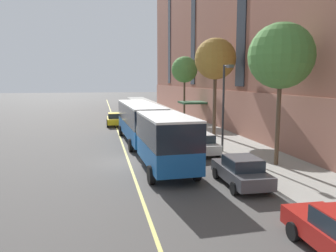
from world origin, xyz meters
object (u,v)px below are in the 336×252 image
Objects in this scene: taxi_cab at (115,119)px; street_tree_mid_block at (281,56)px; parked_car_red_5 at (149,111)px; street_lamp at (225,99)px; street_tree_far_downtown at (185,70)px; parked_car_black_0 at (166,123)px; parked_car_silver_2 at (154,115)px; street_tree_far_uptown at (215,59)px; parked_car_white_3 at (200,144)px; city_bus at (147,125)px; parked_car_darkgray_1 at (241,171)px.

street_tree_mid_block is (9.15, -21.37, 6.10)m from taxi_cab.
parked_car_red_5 is 0.69× the size of street_lamp.
street_tree_far_downtown is at bearing 11.64° from taxi_cab.
parked_car_black_0 is at bearing -119.82° from street_tree_far_downtown.
parked_car_black_0 is 18.12m from street_tree_mid_block.
street_tree_far_uptown is at bearing -74.75° from parked_car_silver_2.
parked_car_black_0 is 9.71m from street_tree_far_downtown.
parked_car_white_3 is at bearing -100.90° from street_tree_far_downtown.
street_tree_far_uptown is 1.45× the size of street_lamp.
parked_car_silver_2 is 0.68× the size of street_lamp.
city_bus is 4.35× the size of parked_car_silver_2.
taxi_cab is at bearing -168.36° from street_tree_far_downtown.
parked_car_black_0 and parked_car_darkgray_1 have the same top height.
parked_car_black_0 is at bearing 71.04° from city_bus.
parked_car_silver_2 is at bearing 105.25° from street_tree_far_uptown.
parked_car_black_0 is at bearing -41.41° from taxi_cab.
city_bus is 2.05× the size of street_tree_far_uptown.
street_lamp is at bearing -67.16° from taxi_cab.
street_tree_far_uptown is (7.35, 5.35, 5.41)m from city_bus.
parked_car_red_5 is (0.14, 6.12, -0.00)m from parked_car_silver_2.
parked_car_darkgray_1 is 0.47× the size of street_tree_far_uptown.
street_tree_far_uptown is (9.15, -9.74, 6.64)m from taxi_cab.
parked_car_white_3 is at bearing 128.59° from street_tree_mid_block.
street_tree_far_downtown is at bearing 66.59° from city_bus.
parked_car_white_3 is 0.52× the size of street_tree_far_downtown.
street_lamp is (5.44, -2.11, 2.11)m from city_bus.
city_bus is 11.02m from parked_car_black_0.
parked_car_white_3 is at bearing -89.71° from parked_car_silver_2.
street_lamp is (7.24, -17.20, 3.34)m from taxi_cab.
parked_car_black_0 is 0.98× the size of parked_car_darkgray_1.
parked_car_white_3 is 20.00m from street_tree_far_downtown.
street_tree_far_downtown is (3.57, -8.11, 6.01)m from parked_car_red_5.
street_tree_far_uptown is at bearing 75.64° from street_lamp.
parked_car_white_3 is 0.47× the size of street_tree_far_uptown.
street_tree_far_downtown reaches higher than parked_car_silver_2.
parked_car_silver_2 is (0.08, 8.61, 0.00)m from parked_car_black_0.
street_tree_far_uptown is at bearing -52.88° from parked_car_black_0.
parked_car_silver_2 is 7.34m from street_tree_far_downtown.
parked_car_silver_2 is 0.97× the size of taxi_cab.
street_tree_far_uptown reaches higher than parked_car_white_3.
parked_car_white_3 is (0.15, 7.56, 0.00)m from parked_car_darkgray_1.
street_tree_mid_block is (3.79, -16.64, 6.11)m from parked_car_black_0.
parked_car_silver_2 and parked_car_white_3 have the same top height.
street_tree_mid_block reaches higher than street_lamp.
street_tree_far_downtown reaches higher than city_bus.
street_tree_far_uptown reaches higher than street_lamp.
city_bus reaches higher than parked_car_black_0.
street_tree_mid_block reaches higher than parked_car_darkgray_1.
street_lamp is (-1.91, 4.16, -2.77)m from street_tree_mid_block.
street_tree_far_downtown is at bearing 90.00° from street_tree_mid_block.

